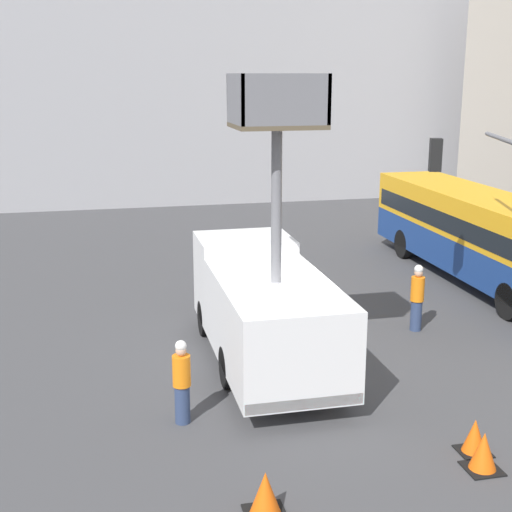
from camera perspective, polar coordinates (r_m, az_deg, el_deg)
The scene contains 9 objects.
ground_plane at distance 17.76m, azimuth 3.39°, elevation -9.21°, with size 120.00×120.00×0.00m, color #424244.
building_backdrop_far at distance 43.88m, azimuth -7.00°, elevation 13.58°, with size 44.00×10.00×13.07m.
utility_truck at distance 17.64m, azimuth 0.66°, elevation -3.82°, with size 2.56×7.00×7.11m.
city_bus at distance 25.75m, azimuth 17.52°, elevation 1.92°, with size 2.52×12.10×3.08m.
road_worker_near_truck at distance 15.05m, azimuth -5.96°, elevation -9.99°, with size 0.38×0.38×1.83m.
road_worker_directing at distance 20.63m, azimuth 12.76°, elevation -3.26°, with size 0.38×0.38×1.93m.
traffic_cone_near_truck at distance 12.38m, azimuth 0.75°, elevation -18.57°, with size 0.69×0.69×0.79m.
traffic_cone_mid_road at distance 14.22m, azimuth 17.74°, elevation -14.73°, with size 0.65×0.65×0.75m.
traffic_cone_far_side at distance 14.75m, azimuth 17.08°, elevation -13.67°, with size 0.60×0.60×0.69m.
Camera 1 is at (-4.62, -15.61, 7.12)m, focal length 50.00 mm.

